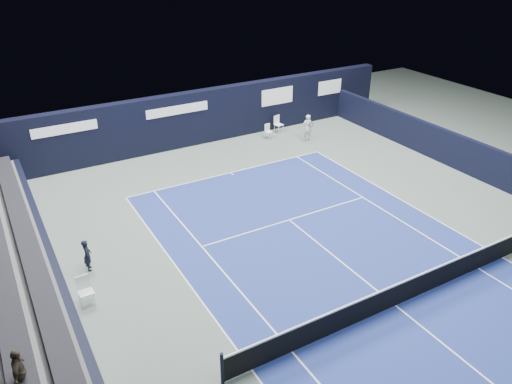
% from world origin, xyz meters
% --- Properties ---
extents(ground, '(48.00, 48.00, 0.00)m').
position_xyz_m(ground, '(0.00, 2.00, 0.00)').
color(ground, '#536259').
rests_on(ground, ground).
extents(court_surface, '(10.97, 23.77, 0.01)m').
position_xyz_m(court_surface, '(0.00, 0.00, 0.00)').
color(court_surface, navy).
rests_on(court_surface, ground).
extents(enclosure_wall_right, '(0.30, 22.00, 1.80)m').
position_xyz_m(enclosure_wall_right, '(10.50, 6.00, 0.90)').
color(enclosure_wall_right, black).
rests_on(enclosure_wall_right, ground).
extents(folding_chair_back_a, '(0.44, 0.46, 0.88)m').
position_xyz_m(folding_chair_back_a, '(4.21, 15.15, 0.58)').
color(folding_chair_back_a, silver).
rests_on(folding_chair_back_a, ground).
extents(folding_chair_back_b, '(0.54, 0.53, 1.03)m').
position_xyz_m(folding_chair_back_b, '(5.28, 15.72, 0.59)').
color(folding_chair_back_b, white).
rests_on(folding_chair_back_b, ground).
extents(line_judge_chair, '(0.48, 0.46, 1.04)m').
position_xyz_m(line_judge_chair, '(-8.81, 5.28, 0.59)').
color(line_judge_chair, white).
rests_on(line_judge_chair, ground).
extents(line_judge, '(0.38, 0.50, 1.25)m').
position_xyz_m(line_judge, '(-8.29, 7.12, 0.62)').
color(line_judge, black).
rests_on(line_judge, ground).
extents(court_markings, '(11.03, 23.83, 0.00)m').
position_xyz_m(court_markings, '(0.00, 0.00, 0.01)').
color(court_markings, white).
rests_on(court_markings, court_surface).
extents(tennis_net, '(12.90, 0.10, 1.10)m').
position_xyz_m(tennis_net, '(0.00, 0.00, 0.51)').
color(tennis_net, black).
rests_on(tennis_net, ground).
extents(back_sponsor_wall, '(26.00, 0.63, 3.10)m').
position_xyz_m(back_sponsor_wall, '(0.01, 16.50, 1.55)').
color(back_sponsor_wall, black).
rests_on(back_sponsor_wall, ground).
extents(side_barrier_left, '(0.33, 22.00, 1.20)m').
position_xyz_m(side_barrier_left, '(-9.50, 5.97, 0.60)').
color(side_barrier_left, black).
rests_on(side_barrier_left, ground).
extents(tennis_player, '(0.62, 0.84, 1.56)m').
position_xyz_m(tennis_player, '(6.05, 13.69, 0.78)').
color(tennis_player, silver).
rests_on(tennis_player, ground).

